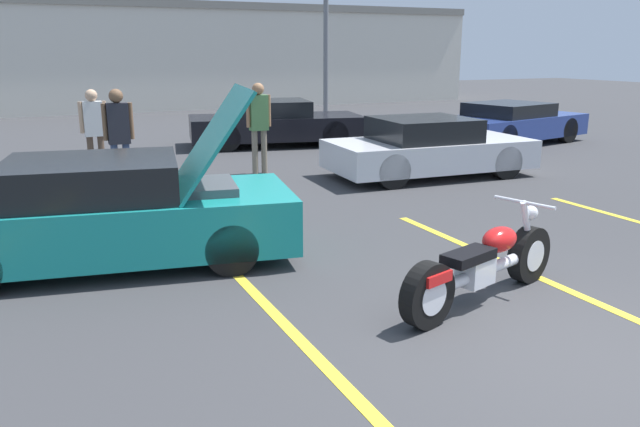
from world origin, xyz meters
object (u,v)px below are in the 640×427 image
motorcycle (483,266)px  spectator_midground (259,120)px  show_car_hood_open (111,213)px  spectator_near_motorcycle (94,126)px  spectator_by_show_car (119,132)px  parked_car_mid_left_row (275,123)px  parked_car_mid_right_row (428,148)px  parked_car_right_row (511,123)px

motorcycle → spectator_midground: 7.38m
show_car_hood_open → spectator_near_motorcycle: size_ratio=2.58×
spectator_near_motorcycle → spectator_midground: (3.08, -0.85, 0.07)m
motorcycle → spectator_by_show_car: 7.14m
parked_car_mid_left_row → parked_car_mid_right_row: bearing=-64.9°
parked_car_right_row → spectator_by_show_car: spectator_by_show_car is taller
parked_car_mid_left_row → spectator_near_motorcycle: spectator_near_motorcycle is taller
parked_car_mid_left_row → parked_car_mid_right_row: parked_car_mid_left_row is taller
parked_car_right_row → parked_car_mid_right_row: parked_car_mid_right_row is taller
parked_car_right_row → spectator_by_show_car: size_ratio=2.51×
motorcycle → spectator_by_show_car: spectator_by_show_car is taller
motorcycle → show_car_hood_open: (-3.18, 2.83, 0.23)m
parked_car_mid_right_row → parked_car_right_row: bearing=35.1°
motorcycle → spectator_near_motorcycle: (-2.80, 8.19, 0.66)m
parked_car_mid_left_row → parked_car_mid_right_row: 5.40m
motorcycle → spectator_by_show_car: size_ratio=1.27×
parked_car_mid_left_row → spectator_by_show_car: (-4.54, -4.29, 0.52)m
parked_car_mid_left_row → spectator_near_motorcycle: bearing=-138.6°
spectator_by_show_car → spectator_midground: 2.91m
motorcycle → spectator_midground: (0.28, 7.34, 0.73)m
parked_car_mid_right_row → spectator_by_show_car: bearing=174.2°
spectator_midground → parked_car_right_row: bearing=8.7°
motorcycle → parked_car_right_row: bearing=30.3°
show_car_hood_open → parked_car_right_row: size_ratio=0.98×
show_car_hood_open → parked_car_mid_right_row: (6.43, 2.83, -0.05)m
spectator_midground → spectator_by_show_car: bearing=-165.9°
parked_car_right_row → spectator_midground: 7.75m
parked_car_mid_right_row → spectator_near_motorcycle: bearing=161.0°
parked_car_right_row → parked_car_mid_left_row: bearing=146.6°
spectator_by_show_car → spectator_near_motorcycle: bearing=99.3°
motorcycle → parked_car_right_row: (7.92, 8.52, 0.16)m
spectator_midground → motorcycle: bearing=-92.2°
motorcycle → spectator_midground: bearing=71.0°
parked_car_right_row → spectator_midground: (-7.64, -1.18, 0.56)m
parked_car_right_row → spectator_near_motorcycle: size_ratio=2.64×
spectator_near_motorcycle → spectator_by_show_car: size_ratio=0.95×
motorcycle → spectator_by_show_car: (-2.54, 6.63, 0.72)m
spectator_near_motorcycle → spectator_by_show_car: (0.26, -1.56, 0.06)m
spectator_near_motorcycle → parked_car_mid_left_row: bearing=29.7°
spectator_midground → spectator_near_motorcycle: bearing=164.5°
parked_car_mid_left_row → spectator_by_show_car: 6.27m
spectator_by_show_car → spectator_midground: size_ratio=1.00×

